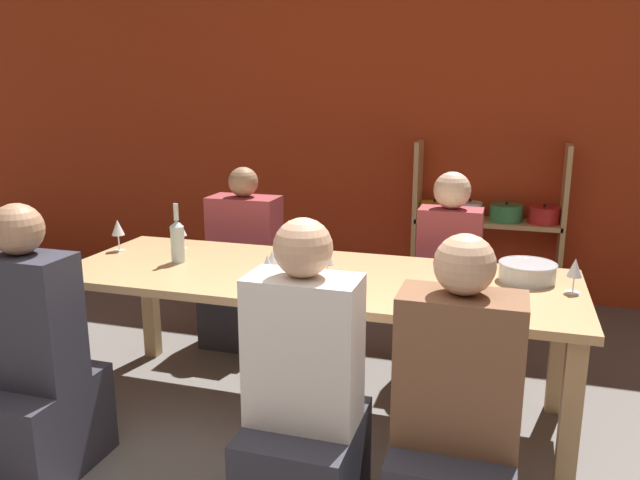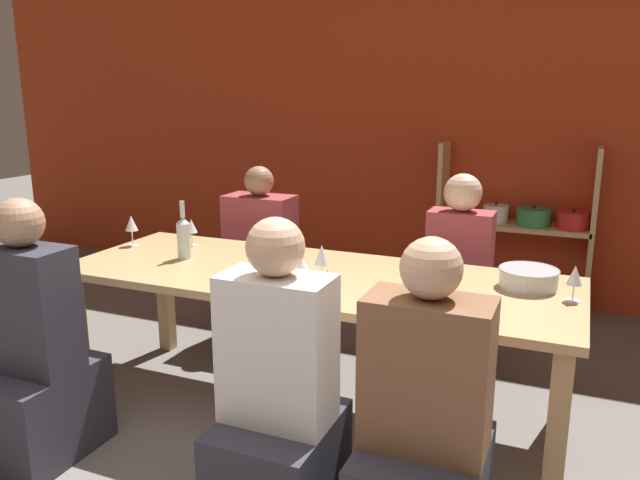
{
  "view_description": "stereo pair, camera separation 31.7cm",
  "coord_description": "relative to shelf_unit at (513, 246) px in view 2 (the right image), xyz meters",
  "views": [
    {
      "loc": [
        0.83,
        -1.29,
        1.66
      ],
      "look_at": [
        -0.07,
        1.66,
        0.91
      ],
      "focal_mm": 35.0,
      "sensor_mm": 36.0,
      "label": 1
    },
    {
      "loc": [
        1.13,
        -1.18,
        1.66
      ],
      "look_at": [
        -0.07,
        1.66,
        0.91
      ],
      "focal_mm": 35.0,
      "sensor_mm": 36.0,
      "label": 2
    }
  ],
  "objects": [
    {
      "name": "wine_glass_white_b",
      "position": [
        -1.96,
        -1.96,
        0.4
      ],
      "size": [
        0.07,
        0.07,
        0.18
      ],
      "color": "white",
      "rests_on": "dining_table"
    },
    {
      "name": "wine_bottle_green",
      "position": [
        -1.52,
        -2.08,
        0.39
      ],
      "size": [
        0.07,
        0.07,
        0.32
      ],
      "color": "#B2C6C1",
      "rests_on": "dining_table"
    },
    {
      "name": "wine_glass_white_e",
      "position": [
        0.45,
        -2.01,
        0.38
      ],
      "size": [
        0.07,
        0.07,
        0.16
      ],
      "color": "white",
      "rests_on": "dining_table"
    },
    {
      "name": "person_near_c",
      "position": [
        -1.77,
        -2.91,
        -0.05
      ],
      "size": [
        0.42,
        0.52,
        1.21
      ],
      "color": "#2D2D38",
      "rests_on": "ground_plane"
    },
    {
      "name": "shelf_unit",
      "position": [
        0.0,
        0.0,
        0.0
      ],
      "size": [
        1.13,
        0.3,
        1.27
      ],
      "color": "tan",
      "rests_on": "ground_plane"
    },
    {
      "name": "person_near_b",
      "position": [
        0.02,
        -2.9,
        -0.06
      ],
      "size": [
        0.42,
        0.53,
        1.2
      ],
      "color": "#2D2D38",
      "rests_on": "ground_plane"
    },
    {
      "name": "wall_back_red",
      "position": [
        -0.69,
        0.2,
        0.85
      ],
      "size": [
        8.8,
        0.06,
        2.7
      ],
      "color": "#B23819",
      "rests_on": "ground_plane"
    },
    {
      "name": "wine_glass_red_b",
      "position": [
        -0.65,
        -2.2,
        0.4
      ],
      "size": [
        0.07,
        0.07,
        0.19
      ],
      "color": "white",
      "rests_on": "dining_table"
    },
    {
      "name": "person_far_b",
      "position": [
        -1.51,
        -1.23,
        -0.08
      ],
      "size": [
        0.46,
        0.57,
        1.17
      ],
      "rotation": [
        0.0,
        0.0,
        3.14
      ],
      "color": "#2D2D38",
      "rests_on": "ground_plane"
    },
    {
      "name": "wine_glass_white_d",
      "position": [
        -1.65,
        -1.82,
        0.38
      ],
      "size": [
        0.07,
        0.07,
        0.16
      ],
      "color": "white",
      "rests_on": "dining_table"
    },
    {
      "name": "person_far_a",
      "position": [
        -0.17,
        -1.3,
        -0.04
      ],
      "size": [
        0.37,
        0.46,
        1.2
      ],
      "rotation": [
        0.0,
        0.0,
        3.14
      ],
      "color": "#2D2D38",
      "rests_on": "ground_plane"
    },
    {
      "name": "wine_glass_white_a",
      "position": [
        -0.73,
        -2.28,
        0.38
      ],
      "size": [
        0.07,
        0.07,
        0.16
      ],
      "color": "white",
      "rests_on": "dining_table"
    },
    {
      "name": "wine_glass_red_d",
      "position": [
        -0.88,
        -2.4,
        0.38
      ],
      "size": [
        0.07,
        0.07,
        0.17
      ],
      "color": "white",
      "rests_on": "dining_table"
    },
    {
      "name": "mixing_bowl",
      "position": [
        0.25,
        -1.89,
        0.32
      ],
      "size": [
        0.28,
        0.28,
        0.09
      ],
      "color": "#B7BABC",
      "rests_on": "dining_table"
    },
    {
      "name": "wine_glass_red_c",
      "position": [
        -0.89,
        -2.31,
        0.39
      ],
      "size": [
        0.07,
        0.07,
        0.17
      ],
      "color": "white",
      "rests_on": "dining_table"
    },
    {
      "name": "wine_glass_red_a",
      "position": [
        -0.91,
        -1.98,
        0.39
      ],
      "size": [
        0.07,
        0.07,
        0.17
      ],
      "color": "white",
      "rests_on": "dining_table"
    },
    {
      "name": "wine_glass_white_c",
      "position": [
        -0.51,
        -2.47,
        0.37
      ],
      "size": [
        0.06,
        0.06,
        0.16
      ],
      "color": "white",
      "rests_on": "dining_table"
    },
    {
      "name": "dining_table",
      "position": [
        -0.76,
        -2.07,
        0.18
      ],
      "size": [
        2.57,
        0.93,
        0.76
      ],
      "color": "tan",
      "rests_on": "ground_plane"
    },
    {
      "name": "person_near_a",
      "position": [
        -0.54,
        -2.9,
        -0.05
      ],
      "size": [
        0.41,
        0.52,
        1.22
      ],
      "color": "#2D2D38",
      "rests_on": "ground_plane"
    },
    {
      "name": "wine_glass_red_e",
      "position": [
        -0.07,
        -2.1,
        0.37
      ],
      "size": [
        0.07,
        0.07,
        0.16
      ],
      "color": "white",
      "rests_on": "dining_table"
    }
  ]
}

